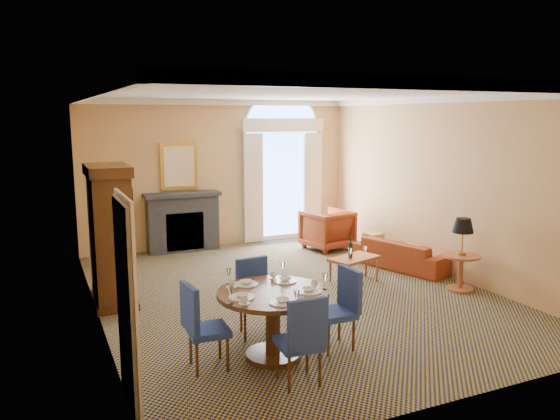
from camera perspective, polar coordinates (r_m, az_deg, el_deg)
name	(u,v)px	position (r m, az deg, el deg)	size (l,w,h in m)	color
ground	(293,293)	(9.00, 1.33, -8.68)	(7.50, 7.50, 0.00)	#15133C
room_envelope	(274,137)	(9.14, -0.58, 7.65)	(6.04, 7.52, 3.45)	tan
armoire	(111,238)	(8.67, -17.28, -2.79)	(0.61, 1.09, 2.14)	#40230E
dining_table	(273,309)	(6.52, -0.75, -10.28)	(1.32, 1.32, 1.03)	#40230E
dining_chair_north	(254,291)	(7.27, -2.74, -8.50)	(0.53, 0.53, 1.00)	navy
dining_chair_south	(303,336)	(5.90, 2.41, -12.97)	(0.48, 0.48, 1.00)	navy
dining_chair_east	(342,303)	(6.88, 6.46, -9.62)	(0.48, 0.46, 1.00)	navy
dining_chair_west	(199,321)	(6.34, -8.41, -11.41)	(0.49, 0.48, 1.00)	navy
sofa	(403,254)	(10.62, 12.70, -4.50)	(1.88, 0.74, 0.55)	#9B3B1C
armchair	(327,229)	(11.85, 4.92, -2.04)	(0.91, 0.94, 0.85)	#9B3B1C
coffee_table	(354,259)	(9.56, 7.74, -5.05)	(0.98, 0.73, 0.80)	#AD5D34
side_table	(462,246)	(9.43, 18.48, -3.58)	(0.60, 0.60, 1.19)	#AD5D34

